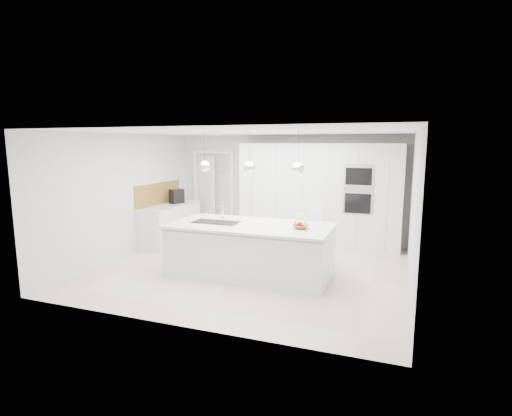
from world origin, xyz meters
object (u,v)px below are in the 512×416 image
(island_base, at_px, (250,251))
(fruit_bowl, at_px, (301,227))
(espresso_machine, at_px, (177,196))
(bar_stool_right, at_px, (314,237))
(bar_stool_left, at_px, (297,239))

(island_base, bearing_deg, fruit_bowl, -0.52)
(fruit_bowl, xyz_separation_m, espresso_machine, (-3.44, 1.78, 0.13))
(bar_stool_right, bearing_deg, fruit_bowl, -86.41)
(island_base, bearing_deg, bar_stool_left, 57.31)
(fruit_bowl, relative_size, bar_stool_right, 0.26)
(island_base, xyz_separation_m, bar_stool_right, (0.93, 1.01, 0.10))
(fruit_bowl, relative_size, bar_stool_left, 0.29)
(island_base, height_order, espresso_machine, espresso_machine)
(bar_stool_right, bearing_deg, bar_stool_left, -165.81)
(fruit_bowl, xyz_separation_m, bar_stool_right, (0.02, 1.02, -0.40))
(espresso_machine, relative_size, bar_stool_left, 0.35)
(island_base, distance_m, fruit_bowl, 1.04)
(fruit_bowl, distance_m, bar_stool_right, 1.09)
(fruit_bowl, bearing_deg, espresso_machine, 152.60)
(island_base, relative_size, espresso_machine, 8.33)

